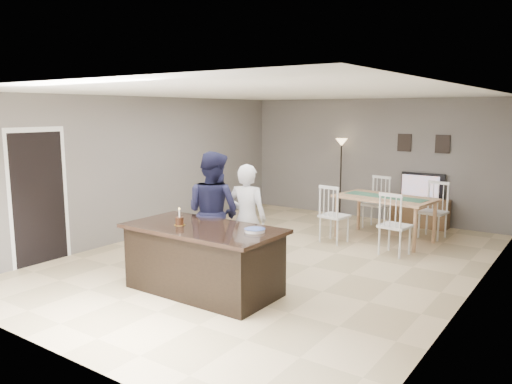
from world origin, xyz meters
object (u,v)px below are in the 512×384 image
Objects in this scene: television at (421,186)px; dining_table at (385,204)px; floor_lamp at (341,156)px; tv_console at (419,212)px; kitchen_island at (204,259)px; plate_stack at (255,230)px; birthday_cake at (180,221)px; woman at (247,219)px; man at (213,212)px.

television is 0.42× the size of dining_table.
tv_console is at bearing -0.62° from floor_lamp.
plate_stack is at bearing 12.18° from kitchen_island.
birthday_cake is at bearing -105.04° from tv_console.
tv_console is 5.91m from birthday_cake.
floor_lamp is at bearing -98.16° from woman.
birthday_cake is (0.12, -0.85, 0.04)m from man.
tv_console is 0.55× the size of dining_table.
floor_lamp is at bearing 104.24° from plate_stack.
tv_console is 5.13m from man.
plate_stack is (1.18, -0.59, 0.00)m from man.
man is at bearing 98.19° from birthday_cake.
woman is at bearing 131.15° from plate_stack.
plate_stack is at bearing -86.59° from dining_table.
kitchen_island is at bearing 77.99° from television.
birthday_cake reaches higher than plate_stack.
television is 5.94m from birthday_cake.
man is 0.86m from birthday_cake.
kitchen_island is at bearing -96.56° from dining_table.
woman is 1.11m from plate_stack.
woman is at bearing 73.25° from birthday_cake.
birthday_cake is at bearing -100.37° from dining_table.
tv_console is 0.65× the size of man.
tv_console is 5.08× the size of birthday_cake.
television is at bearing 77.99° from kitchen_island.
woman is 3.21m from dining_table.
floor_lamp is (-0.64, 5.59, 0.95)m from kitchen_island.
woman is 0.92× the size of floor_lamp.
birthday_cake is 4.36m from dining_table.
man is (-1.65, -4.82, 0.62)m from tv_console.
television is at bearing 90.62° from dining_table.
kitchen_island is 5.71m from floor_lamp.
man is at bearing 12.00° from woman.
kitchen_island reaches higher than tv_console.
dining_table is (1.46, 3.29, -0.23)m from man.
woman is 0.75× the size of dining_table.
television reaches higher than kitchen_island.
birthday_cake reaches higher than dining_table.
television is at bearing 1.55° from floor_lamp.
floor_lamp is (-0.32, 5.70, 0.44)m from birthday_cake.
floor_lamp is (-1.65, 1.55, 0.71)m from dining_table.
birthday_cake is 5.72m from floor_lamp.
woman reaches higher than plate_stack.
birthday_cake is 1.09m from plate_stack.
man is 1.02× the size of floor_lamp.
television is 1.92m from floor_lamp.
dining_table is at bearing 75.99° from kitchen_island.
woman is at bearing -104.63° from tv_console.
man is 0.84× the size of dining_table.
birthday_cake is (-0.33, -1.10, 0.13)m from woman.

